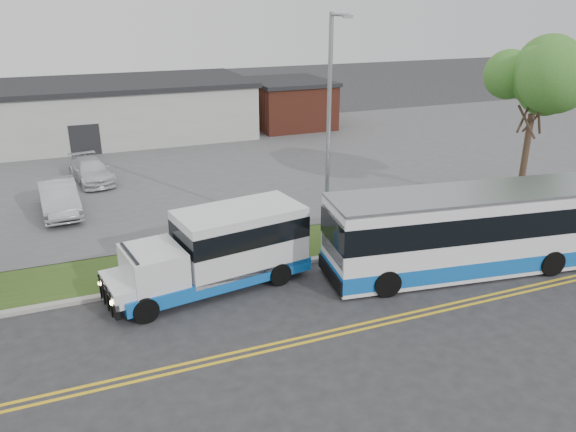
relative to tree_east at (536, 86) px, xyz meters
name	(u,v)px	position (x,y,z in m)	size (l,w,h in m)	color
ground	(286,280)	(-14.00, -3.00, -6.20)	(140.00, 140.00, 0.00)	#28282B
lane_line_north	(330,331)	(-14.00, -6.85, -6.20)	(70.00, 0.12, 0.01)	gold
lane_line_south	(334,336)	(-14.00, -7.15, -6.20)	(70.00, 0.12, 0.01)	gold
curb	(276,266)	(-14.00, -1.90, -6.13)	(80.00, 0.30, 0.15)	#9E9B93
verge	(261,249)	(-14.00, -0.10, -6.15)	(80.00, 3.30, 0.10)	#314918
parking_lot	(189,165)	(-14.00, 14.00, -6.15)	(80.00, 25.00, 0.10)	#4C4C4F
commercial_building	(80,112)	(-20.00, 24.00, -4.02)	(25.40, 10.40, 4.35)	#9E9E99
brick_wing	(289,103)	(-3.50, 23.00, -4.24)	(6.30, 7.30, 3.90)	brown
tree_east	(536,86)	(0.00, 0.00, 0.00)	(5.20, 5.20, 8.33)	#3B2A20
streetlight_near	(329,125)	(-11.00, -0.27, -0.97)	(0.35, 1.53, 9.50)	gray
shuttle_bus	(222,247)	(-16.31, -2.43, -4.67)	(7.75, 3.54, 2.87)	#1058B5
transit_bus	(474,230)	(-6.86, -4.80, -4.56)	(11.97, 4.18, 3.25)	white
pedestrian	(224,225)	(-15.29, 1.00, -5.24)	(0.63, 0.41, 1.73)	black
parked_car_a	(59,198)	(-21.86, 7.65, -5.29)	(1.72, 4.92, 1.62)	#A0A3A7
parked_car_b	(91,171)	(-20.06, 12.48, -5.44)	(1.87, 4.60, 1.34)	silver
grocery_bag_left	(220,243)	(-15.59, 0.75, -5.94)	(0.32, 0.32, 0.32)	white
grocery_bag_right	(230,237)	(-14.99, 1.25, -5.94)	(0.32, 0.32, 0.32)	white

